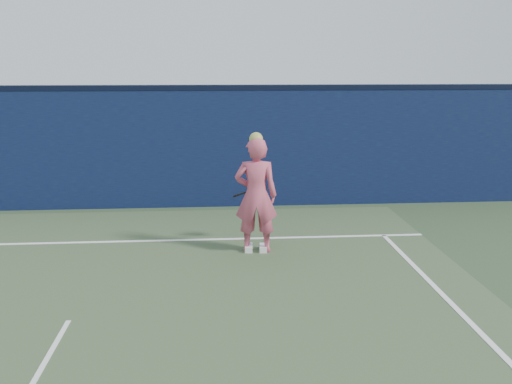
{
  "coord_description": "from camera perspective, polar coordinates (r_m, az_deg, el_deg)",
  "views": [
    {
      "loc": [
        1.81,
        -5.13,
        3.01
      ],
      "look_at": [
        2.44,
        3.37,
        1.01
      ],
      "focal_mm": 38.0,
      "sensor_mm": 36.0,
      "label": 1
    }
  ],
  "objects": [
    {
      "name": "ground",
      "position": [
        6.22,
        -21.5,
        -16.72
      ],
      "size": [
        80.0,
        80.0,
        0.0
      ],
      "primitive_type": "plane",
      "color": "#2B4429",
      "rests_on": "ground"
    },
    {
      "name": "backstop_wall",
      "position": [
        11.9,
        -12.98,
        4.39
      ],
      "size": [
        24.0,
        0.4,
        2.5
      ],
      "primitive_type": "cube",
      "color": "#0C1038",
      "rests_on": "ground"
    },
    {
      "name": "court_lines",
      "position": [
        5.94,
        -22.47,
        -18.16
      ],
      "size": [
        11.0,
        12.04,
        0.01
      ],
      "color": "white",
      "rests_on": "court_surface"
    },
    {
      "name": "wall_cap",
      "position": [
        11.78,
        -13.31,
        10.64
      ],
      "size": [
        24.0,
        0.42,
        0.1
      ],
      "primitive_type": "cube",
      "color": "black",
      "rests_on": "backstop_wall"
    },
    {
      "name": "player",
      "position": [
        8.76,
        -0.0,
        -0.33
      ],
      "size": [
        0.73,
        0.51,
        1.98
      ],
      "rotation": [
        0.0,
        0.0,
        3.06
      ],
      "color": "#CA4E69",
      "rests_on": "ground"
    },
    {
      "name": "racket",
      "position": [
        9.22,
        0.06,
        0.28
      ],
      "size": [
        0.6,
        0.17,
        0.32
      ],
      "rotation": [
        0.0,
        0.0,
        0.04
      ],
      "color": "black",
      "rests_on": "ground"
    }
  ]
}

